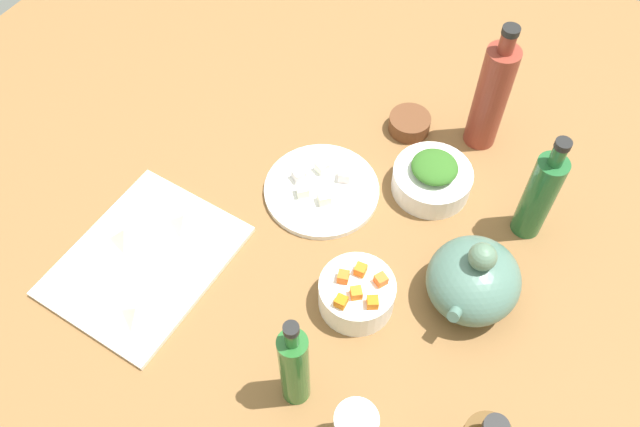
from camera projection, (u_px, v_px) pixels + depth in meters
The scene contains 25 objects.
tabletop at pixel (320, 233), 121.91cm from camera, with size 190.00×190.00×3.00cm, color brown.
cutting_board at pixel (145, 261), 116.28cm from camera, with size 31.50×25.29×1.00cm, color white.
plate_tofu at pixel (322, 190), 124.93cm from camera, with size 21.81×21.81×1.20cm, color white.
bowl_greens at pixel (432, 180), 123.86cm from camera, with size 14.85×14.85×5.03cm, color white.
bowl_carrots at pixel (357, 294), 109.75cm from camera, with size 12.78×12.78×6.02cm, color white.
bowl_small_side at pixel (409, 123), 133.04cm from camera, with size 8.36×8.36×3.39cm, color brown.
teapot at pixel (473, 280), 107.94cm from camera, with size 17.64×15.41×15.50cm.
bottle_0 at pixel (491, 96), 122.99cm from camera, with size 6.24×6.24×28.06cm.
bottle_1 at pixel (294, 367), 95.13cm from camera, with size 4.43×4.43×23.74cm.
bottle_3 at pixel (540, 195), 112.68cm from camera, with size 5.36×5.36×23.84cm.
carrot_cube_0 at pixel (341, 302), 104.62cm from camera, with size 1.80×1.80×1.80cm, color orange.
carrot_cube_1 at pixel (356, 293), 105.49cm from camera, with size 1.80×1.80×1.80cm, color orange.
carrot_cube_2 at pixel (343, 277), 107.16cm from camera, with size 1.80×1.80×1.80cm, color orange.
carrot_cube_3 at pixel (361, 270), 107.91cm from camera, with size 1.80×1.80×1.80cm, color orange.
carrot_cube_4 at pixel (381, 280), 106.85cm from camera, with size 1.80×1.80×1.80cm, color orange.
carrot_cube_5 at pixel (373, 302), 104.55cm from camera, with size 1.80×1.80×1.80cm, color orange.
chopped_greens_mound at pixel (435, 167), 120.58cm from camera, with size 8.66×8.57×2.93cm, color #316621.
tofu_cube_0 at pixel (324, 198), 121.78cm from camera, with size 2.20×2.20×2.20cm, color silver.
tofu_cube_1 at pixel (299, 175), 124.83cm from camera, with size 2.20×2.20×2.20cm, color white.
tofu_cube_2 at pixel (322, 167), 125.97cm from camera, with size 2.20×2.20×2.20cm, color white.
tofu_cube_3 at pixel (303, 191), 122.74cm from camera, with size 2.20×2.20×2.20cm, color white.
tofu_cube_4 at pixel (344, 175), 124.79cm from camera, with size 2.20×2.20×2.20cm, color white.
dumpling_0 at pixel (126, 235), 117.09cm from camera, with size 4.86×4.79×2.84cm, color beige.
dumpling_1 at pixel (137, 312), 108.67cm from camera, with size 4.80×4.69×2.62cm, color beige.
dumpling_2 at pixel (185, 220), 119.15cm from camera, with size 4.88×4.75×2.39cm, color beige.
Camera 1 is at (56.59, 33.81, 104.12)cm, focal length 37.04 mm.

